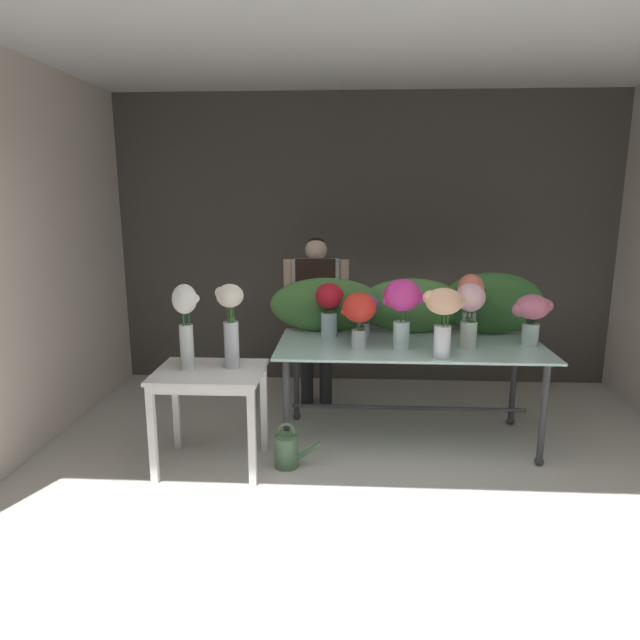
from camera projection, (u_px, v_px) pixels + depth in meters
name	position (u px, v px, depth m)	size (l,w,h in m)	color
ground_plane	(365.00, 444.00, 4.56)	(7.58, 7.58, 0.00)	beige
wall_back	(364.00, 242.00, 5.92)	(5.27, 0.12, 2.99)	#4C4742
wall_left	(30.00, 258.00, 4.39)	(0.12, 3.57, 2.99)	beige
ceiling_slab	(373.00, 36.00, 3.91)	(5.39, 3.57, 0.12)	silver
display_table_glass	(410.00, 357.00, 4.48)	(2.09, 0.98, 0.82)	silver
side_table_white	(210.00, 383.00, 4.06)	(0.77, 0.62, 0.74)	white
florist	(316.00, 303.00, 5.25)	(0.61, 0.24, 1.59)	#232328
foliage_backdrop	(408.00, 305.00, 4.77)	(2.31, 0.22, 0.53)	#477F3D
vase_violet_freesia	(363.00, 309.00, 4.54)	(0.26, 0.24, 0.38)	silver
vase_blush_carnations	(469.00, 309.00, 4.29)	(0.25, 0.22, 0.50)	silver
vase_magenta_anemones	(403.00, 303.00, 4.23)	(0.32, 0.28, 0.54)	silver
vase_rosy_lilies	(532.00, 313.00, 4.37)	(0.32, 0.25, 0.40)	silver
vase_scarlet_stock	(359.00, 313.00, 4.25)	(0.27, 0.25, 0.44)	silver
vase_crimson_tulips	(329.00, 305.00, 4.64)	(0.23, 0.23, 0.45)	silver
vase_coral_ranunculus	(470.00, 298.00, 4.55)	(0.22, 0.21, 0.53)	silver
vase_peach_hydrangea	(444.00, 311.00, 4.00)	(0.31, 0.26, 0.51)	silver
vase_white_roses_tall	(186.00, 320.00, 3.97)	(0.20, 0.17, 0.62)	silver
vase_cream_lisianthus_tall	(230.00, 319.00, 4.01)	(0.20, 0.19, 0.62)	silver
watering_can	(287.00, 450.00, 4.15)	(0.35, 0.18, 0.34)	#4C704C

